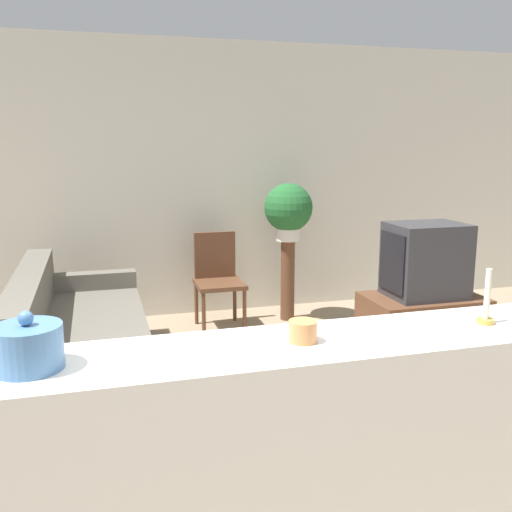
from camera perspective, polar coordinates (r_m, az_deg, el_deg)
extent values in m
cube|color=beige|center=(5.70, -8.93, 7.40)|extent=(9.00, 0.06, 2.70)
cube|color=#605B51|center=(4.38, -16.77, -9.15)|extent=(0.89, 2.06, 0.46)
cube|color=#605B51|center=(4.28, -21.74, -4.17)|extent=(0.20, 2.06, 0.36)
cube|color=#605B51|center=(3.47, -17.02, -13.42)|extent=(0.89, 0.16, 0.61)
cube|color=#605B51|center=(5.26, -16.70, -4.86)|extent=(0.89, 0.16, 0.61)
cube|color=brown|center=(4.88, 16.26, -6.73)|extent=(0.94, 0.58, 0.51)
cube|color=#333338|center=(4.74, 16.62, -0.41)|extent=(0.59, 0.45, 0.59)
cube|color=black|center=(4.59, 13.48, -0.62)|extent=(0.02, 0.37, 0.46)
cube|color=brown|center=(5.33, -3.66, -2.83)|extent=(0.44, 0.44, 0.04)
cube|color=brown|center=(5.47, -4.14, 0.12)|extent=(0.40, 0.04, 0.44)
cylinder|color=brown|center=(5.17, -5.25, -5.86)|extent=(0.04, 0.04, 0.41)
cylinder|color=brown|center=(5.25, -1.15, -5.55)|extent=(0.04, 0.04, 0.41)
cylinder|color=brown|center=(5.53, -5.98, -4.73)|extent=(0.04, 0.04, 0.41)
cylinder|color=brown|center=(5.60, -2.14, -4.46)|extent=(0.04, 0.04, 0.41)
cylinder|color=brown|center=(5.60, 3.18, -2.43)|extent=(0.14, 0.14, 0.79)
cylinder|color=white|center=(5.51, 3.23, 2.18)|extent=(0.23, 0.23, 0.12)
sphere|color=#23602D|center=(5.48, 3.26, 4.86)|extent=(0.47, 0.47, 0.47)
cube|color=white|center=(2.33, 4.10, -20.35)|extent=(2.98, 0.44, 1.01)
cylinder|color=#4C7AAD|center=(1.98, -21.84, -8.48)|extent=(0.22, 0.22, 0.15)
sphere|color=#4C7AAD|center=(1.95, -22.05, -5.79)|extent=(0.05, 0.05, 0.05)
cylinder|color=#C6844C|center=(2.10, 4.72, -7.51)|extent=(0.11, 0.11, 0.08)
cylinder|color=#B7933D|center=(2.48, 21.95, -6.05)|extent=(0.07, 0.07, 0.02)
cylinder|color=beige|center=(2.45, 22.15, -3.54)|extent=(0.02, 0.02, 0.21)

